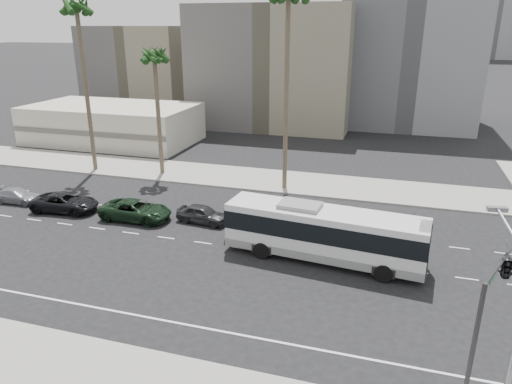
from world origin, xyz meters
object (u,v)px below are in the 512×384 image
at_px(car_d, 17,196).
at_px(streetlight_corner, 511,338).
at_px(car_b, 136,210).
at_px(traffic_signal, 503,276).
at_px(city_bus, 324,232).
at_px(car_a, 203,214).
at_px(palm_mid, 154,58).
at_px(palm_far, 77,11).
at_px(car_c, 65,202).

xyz_separation_m(car_d, streetlight_corner, (36.58, -15.86, 4.08)).
relative_size(car_b, traffic_signal, 0.87).
distance_m(city_bus, car_a, 10.96).
height_order(city_bus, palm_mid, palm_mid).
height_order(city_bus, car_b, city_bus).
bearing_deg(car_d, palm_mid, -38.12).
relative_size(car_d, palm_far, 0.24).
xyz_separation_m(car_a, car_d, (-17.78, -0.56, -0.09)).
bearing_deg(car_d, car_b, -93.82).
bearing_deg(car_a, car_c, 101.08).
distance_m(car_d, traffic_signal, 39.24).
bearing_deg(streetlight_corner, palm_mid, 127.11).
height_order(car_a, car_b, car_b).
bearing_deg(car_a, car_b, 106.24).
bearing_deg(traffic_signal, city_bus, 153.48).
bearing_deg(palm_mid, city_bus, -36.41).
xyz_separation_m(car_b, car_c, (-6.78, -0.11, -0.03)).
xyz_separation_m(car_a, palm_mid, (-9.31, 10.93, 11.28)).
height_order(car_a, palm_far, palm_far).
distance_m(car_c, palm_far, 19.71).
distance_m(traffic_signal, palm_far, 44.22).
height_order(streetlight_corner, palm_mid, palm_mid).
xyz_separation_m(car_b, traffic_signal, (24.40, -12.56, 4.84)).
height_order(car_d, traffic_signal, traffic_signal).
distance_m(palm_mid, palm_far, 8.86).
distance_m(car_c, traffic_signal, 33.92).
height_order(car_b, palm_far, palm_far).
bearing_deg(traffic_signal, car_a, 167.20).
bearing_deg(city_bus, streetlight_corner, -50.70).
xyz_separation_m(car_b, car_d, (-12.28, 0.44, -0.17)).
height_order(city_bus, car_c, city_bus).
relative_size(car_a, car_c, 0.76).
distance_m(car_a, palm_mid, 18.26).
xyz_separation_m(city_bus, palm_far, (-27.26, 13.51, 14.37)).
xyz_separation_m(city_bus, car_a, (-10.30, 3.53, -1.29)).
xyz_separation_m(car_a, car_c, (-12.28, -1.12, 0.05)).
bearing_deg(car_a, city_bus, -103.05).
height_order(city_bus, traffic_signal, traffic_signal).
relative_size(streetlight_corner, traffic_signal, 1.24).
bearing_deg(car_b, city_bus, -100.11).
relative_size(city_bus, palm_far, 0.75).
bearing_deg(palm_mid, streetlight_corner, -44.22).
xyz_separation_m(city_bus, streetlight_corner, (8.51, -12.89, 2.70)).
bearing_deg(streetlight_corner, palm_far, 134.89).
xyz_separation_m(streetlight_corner, palm_mid, (-28.12, 27.36, 7.30)).
xyz_separation_m(car_c, palm_far, (-4.68, 11.10, 15.60)).
distance_m(car_d, palm_far, 18.97).
bearing_deg(traffic_signal, palm_far, 169.58).
bearing_deg(streetlight_corner, car_a, 130.20).
relative_size(city_bus, car_b, 2.32).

